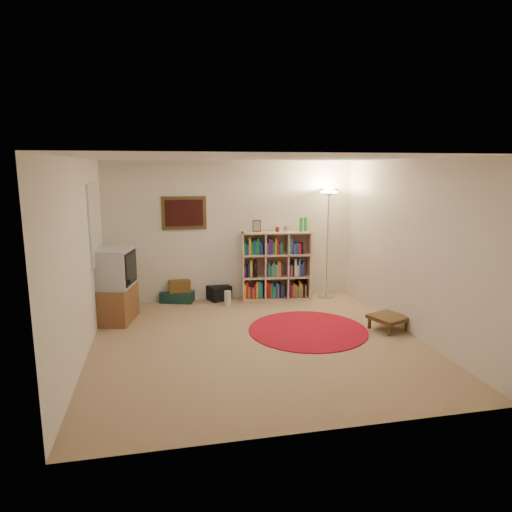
{
  "coord_description": "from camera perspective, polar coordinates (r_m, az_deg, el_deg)",
  "views": [
    {
      "loc": [
        -1.25,
        -5.85,
        2.38
      ],
      "look_at": [
        0.1,
        0.6,
        1.1
      ],
      "focal_mm": 32.0,
      "sensor_mm": 36.0,
      "label": 1
    }
  ],
  "objects": [
    {
      "name": "room",
      "position": [
        6.13,
        -0.36,
        0.46
      ],
      "size": [
        4.54,
        4.54,
        2.54
      ],
      "color": "tan",
      "rests_on": "ground"
    },
    {
      "name": "bookshelf",
      "position": [
        8.35,
        2.4,
        -1.31
      ],
      "size": [
        1.28,
        0.5,
        1.49
      ],
      "rotation": [
        0.0,
        0.0,
        -0.12
      ],
      "color": "tan",
      "rests_on": "ground"
    },
    {
      "name": "floor_lamp",
      "position": [
        8.39,
        9.05,
        6.01
      ],
      "size": [
        0.47,
        0.47,
        2.01
      ],
      "rotation": [
        0.0,
        0.0,
        0.25
      ],
      "color": "silver",
      "rests_on": "ground"
    },
    {
      "name": "floor_fan",
      "position": [
        8.62,
        5.68,
        -3.82
      ],
      "size": [
        0.33,
        0.21,
        0.37
      ],
      "rotation": [
        0.0,
        0.0,
        0.27
      ],
      "color": "black",
      "rests_on": "ground"
    },
    {
      "name": "tv_stand",
      "position": [
        7.48,
        -17.31,
        -3.63
      ],
      "size": [
        0.71,
        0.89,
        1.16
      ],
      "rotation": [
        0.0,
        0.0,
        -0.22
      ],
      "color": "brown",
      "rests_on": "ground"
    },
    {
      "name": "suitcase",
      "position": [
        8.4,
        -9.76,
        -4.98
      ],
      "size": [
        0.66,
        0.53,
        0.19
      ],
      "rotation": [
        0.0,
        0.0,
        -0.31
      ],
      "color": "#12322A",
      "rests_on": "ground"
    },
    {
      "name": "wicker_basket",
      "position": [
        8.35,
        -9.55,
        -3.64
      ],
      "size": [
        0.39,
        0.29,
        0.22
      ],
      "rotation": [
        0.0,
        0.0,
        0.07
      ],
      "color": "brown",
      "rests_on": "suitcase"
    },
    {
      "name": "duffel_bag",
      "position": [
        8.39,
        -4.64,
        -4.6
      ],
      "size": [
        0.46,
        0.43,
        0.26
      ],
      "rotation": [
        0.0,
        0.0,
        0.38
      ],
      "color": "black",
      "rests_on": "ground"
    },
    {
      "name": "paper_towel",
      "position": [
        8.05,
        -3.55,
        -5.28
      ],
      "size": [
        0.13,
        0.13,
        0.26
      ],
      "rotation": [
        0.0,
        0.0,
        0.03
      ],
      "color": "silver",
      "rests_on": "ground"
    },
    {
      "name": "red_rug",
      "position": [
        6.91,
        6.5,
        -9.17
      ],
      "size": [
        1.77,
        1.77,
        0.02
      ],
      "color": "maroon",
      "rests_on": "ground"
    },
    {
      "name": "side_table",
      "position": [
        7.12,
        16.2,
        -7.46
      ],
      "size": [
        0.61,
        0.61,
        0.22
      ],
      "rotation": [
        0.0,
        0.0,
        0.37
      ],
      "color": "#413016",
      "rests_on": "ground"
    }
  ]
}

